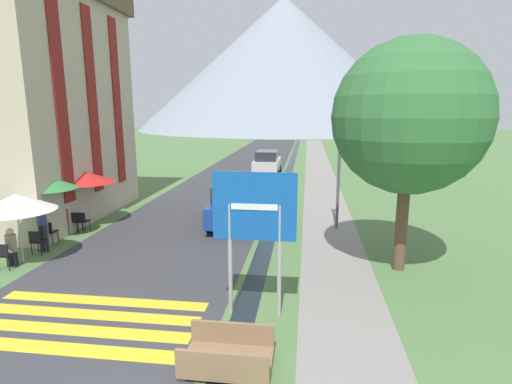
{
  "coord_description": "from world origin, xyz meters",
  "views": [
    {
      "loc": [
        2.61,
        -4.46,
        4.86
      ],
      "look_at": [
        0.75,
        10.0,
        1.82
      ],
      "focal_mm": 28.0,
      "sensor_mm": 36.0,
      "label": 1
    }
  ],
  "objects_px": {
    "cafe_chair_far_left": "(82,220)",
    "cafe_umbrella_front_white": "(16,202)",
    "road_sign": "(254,221)",
    "streetlamp": "(339,160)",
    "hotel_building": "(31,92)",
    "cafe_chair_nearest": "(5,254)",
    "cafe_umbrella_middle_green": "(51,183)",
    "parked_car_near": "(235,204)",
    "cafe_chair_far_right": "(75,220)",
    "person_standing_terrace": "(42,222)",
    "person_seated_far": "(64,218)",
    "cafe_chair_middle": "(49,231)",
    "cafe_umbrella_rear_red": "(86,177)",
    "parked_car_far": "(267,163)",
    "footbridge": "(228,357)",
    "person_seated_near": "(11,245)",
    "tree_by_path": "(410,117)",
    "cafe_chair_near_right": "(37,240)"
  },
  "relations": [
    {
      "from": "road_sign",
      "to": "streetlamp",
      "type": "distance_m",
      "value": 7.9
    },
    {
      "from": "road_sign",
      "to": "person_seated_near",
      "type": "distance_m",
      "value": 8.44
    },
    {
      "from": "cafe_umbrella_front_white",
      "to": "person_standing_terrace",
      "type": "distance_m",
      "value": 1.35
    },
    {
      "from": "parked_car_near",
      "to": "tree_by_path",
      "type": "xyz_separation_m",
      "value": [
        5.9,
        -4.15,
        3.71
      ]
    },
    {
      "from": "hotel_building",
      "to": "cafe_chair_middle",
      "type": "bearing_deg",
      "value": -52.84
    },
    {
      "from": "cafe_chair_far_left",
      "to": "person_seated_far",
      "type": "relative_size",
      "value": 0.66
    },
    {
      "from": "person_seated_far",
      "to": "parked_car_far",
      "type": "bearing_deg",
      "value": 67.84
    },
    {
      "from": "cafe_chair_far_right",
      "to": "cafe_umbrella_middle_green",
      "type": "bearing_deg",
      "value": -109.59
    },
    {
      "from": "cafe_chair_far_left",
      "to": "person_standing_terrace",
      "type": "relative_size",
      "value": 0.46
    },
    {
      "from": "cafe_umbrella_middle_green",
      "to": "cafe_chair_far_right",
      "type": "bearing_deg",
      "value": 65.98
    },
    {
      "from": "road_sign",
      "to": "cafe_umbrella_rear_red",
      "type": "xyz_separation_m",
      "value": [
        -8.04,
        6.71,
        -0.29
      ]
    },
    {
      "from": "hotel_building",
      "to": "tree_by_path",
      "type": "height_order",
      "value": "hotel_building"
    },
    {
      "from": "cafe_chair_far_left",
      "to": "cafe_umbrella_front_white",
      "type": "bearing_deg",
      "value": -73.87
    },
    {
      "from": "footbridge",
      "to": "tree_by_path",
      "type": "bearing_deg",
      "value": 51.53
    },
    {
      "from": "person_seated_far",
      "to": "parked_car_near",
      "type": "bearing_deg",
      "value": 19.85
    },
    {
      "from": "cafe_chair_near_right",
      "to": "tree_by_path",
      "type": "relative_size",
      "value": 0.12
    },
    {
      "from": "cafe_chair_middle",
      "to": "cafe_umbrella_middle_green",
      "type": "bearing_deg",
      "value": 78.74
    },
    {
      "from": "hotel_building",
      "to": "road_sign",
      "type": "distance_m",
      "value": 13.69
    },
    {
      "from": "parked_car_far",
      "to": "cafe_chair_far_right",
      "type": "distance_m",
      "value": 16.52
    },
    {
      "from": "person_seated_far",
      "to": "cafe_chair_middle",
      "type": "bearing_deg",
      "value": -86.49
    },
    {
      "from": "cafe_chair_far_left",
      "to": "streetlamp",
      "type": "distance_m",
      "value": 10.59
    },
    {
      "from": "hotel_building",
      "to": "cafe_chair_near_right",
      "type": "height_order",
      "value": "hotel_building"
    },
    {
      "from": "cafe_chair_middle",
      "to": "tree_by_path",
      "type": "relative_size",
      "value": 0.12
    },
    {
      "from": "person_seated_far",
      "to": "streetlamp",
      "type": "bearing_deg",
      "value": 12.19
    },
    {
      "from": "cafe_chair_middle",
      "to": "person_standing_terrace",
      "type": "xyz_separation_m",
      "value": [
        0.34,
        -0.77,
        0.56
      ]
    },
    {
      "from": "cafe_chair_nearest",
      "to": "cafe_umbrella_middle_green",
      "type": "xyz_separation_m",
      "value": [
        -0.36,
        3.05,
        1.64
      ]
    },
    {
      "from": "cafe_chair_nearest",
      "to": "person_seated_far",
      "type": "distance_m",
      "value": 3.47
    },
    {
      "from": "cafe_chair_middle",
      "to": "person_standing_terrace",
      "type": "distance_m",
      "value": 1.01
    },
    {
      "from": "parked_car_near",
      "to": "cafe_chair_far_left",
      "type": "relative_size",
      "value": 4.88
    },
    {
      "from": "person_seated_near",
      "to": "person_seated_far",
      "type": "bearing_deg",
      "value": 93.58
    },
    {
      "from": "footbridge",
      "to": "streetlamp",
      "type": "bearing_deg",
      "value": 74.26
    },
    {
      "from": "hotel_building",
      "to": "footbridge",
      "type": "distance_m",
      "value": 15.39
    },
    {
      "from": "cafe_chair_middle",
      "to": "person_seated_far",
      "type": "distance_m",
      "value": 1.09
    },
    {
      "from": "parked_car_near",
      "to": "cafe_chair_near_right",
      "type": "bearing_deg",
      "value": -143.54
    },
    {
      "from": "road_sign",
      "to": "person_seated_far",
      "type": "height_order",
      "value": "road_sign"
    },
    {
      "from": "footbridge",
      "to": "parked_car_near",
      "type": "relative_size",
      "value": 0.41
    },
    {
      "from": "hotel_building",
      "to": "parked_car_far",
      "type": "height_order",
      "value": "hotel_building"
    },
    {
      "from": "footbridge",
      "to": "cafe_chair_far_left",
      "type": "distance_m",
      "value": 10.69
    },
    {
      "from": "tree_by_path",
      "to": "footbridge",
      "type": "bearing_deg",
      "value": -128.47
    },
    {
      "from": "parked_car_near",
      "to": "person_seated_far",
      "type": "height_order",
      "value": "parked_car_near"
    },
    {
      "from": "road_sign",
      "to": "parked_car_near",
      "type": "distance_m",
      "value": 7.84
    },
    {
      "from": "cafe_chair_middle",
      "to": "streetlamp",
      "type": "height_order",
      "value": "streetlamp"
    },
    {
      "from": "streetlamp",
      "to": "road_sign",
      "type": "bearing_deg",
      "value": -108.14
    },
    {
      "from": "cafe_chair_far_left",
      "to": "streetlamp",
      "type": "height_order",
      "value": "streetlamp"
    },
    {
      "from": "person_seated_near",
      "to": "tree_by_path",
      "type": "height_order",
      "value": "tree_by_path"
    },
    {
      "from": "parked_car_far",
      "to": "tree_by_path",
      "type": "xyz_separation_m",
      "value": [
        5.86,
        -17.54,
        3.71
      ]
    },
    {
      "from": "parked_car_near",
      "to": "hotel_building",
      "type": "bearing_deg",
      "value": 178.63
    },
    {
      "from": "cafe_chair_near_right",
      "to": "person_seated_far",
      "type": "relative_size",
      "value": 0.66
    },
    {
      "from": "cafe_chair_far_right",
      "to": "cafe_chair_far_left",
      "type": "bearing_deg",
      "value": 11.99
    },
    {
      "from": "person_seated_near",
      "to": "cafe_umbrella_middle_green",
      "type": "bearing_deg",
      "value": 96.63
    }
  ]
}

